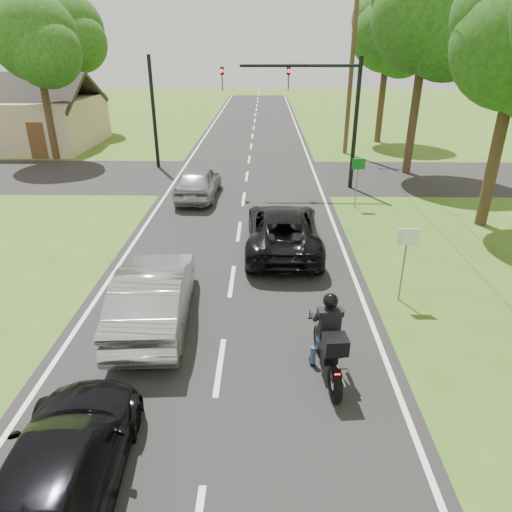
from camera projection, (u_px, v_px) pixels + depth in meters
The scene contains 18 objects.
ground at pixel (220, 367), 10.02m from camera, with size 140.00×140.00×0.00m, color #375B19.
road at pixel (241, 214), 19.09m from camera, with size 8.00×100.00×0.01m, color black.
cross_road at pixel (247, 176), 24.54m from camera, with size 60.00×7.00×0.01m, color black.
motorcycle_rider at pixel (329, 345), 9.43m from camera, with size 0.68×2.29×1.97m.
dark_suv at pixel (283, 229), 15.51m from camera, with size 2.42×5.26×1.46m, color black.
silver_sedan at pixel (154, 294), 11.34m from camera, with size 1.64×4.70×1.55m, color #A6A6AB.
silver_suv at pixel (198, 182), 20.86m from camera, with size 1.75×4.36×1.48m, color #94959B.
dark_car_behind at pixel (60, 470), 6.80m from camera, with size 1.80×4.44×1.29m, color black.
traffic_signal at pixel (317, 100), 20.93m from camera, with size 6.38×0.44×6.00m.
signal_pole_far at pixel (154, 113), 25.18m from camera, with size 0.20×0.20×6.00m, color black.
utility_pole_far at pixel (351, 70), 27.74m from camera, with size 1.60×0.28×10.00m.
sign_white at pixel (406, 247), 11.97m from camera, with size 0.55×0.07×2.12m.
sign_green at pixel (358, 171), 19.23m from camera, with size 0.55×0.07×2.12m.
tree_row_d at pixel (435, 22), 21.95m from camera, with size 5.76×5.58×10.45m.
tree_row_e at pixel (393, 39), 30.38m from camera, with size 5.28×5.12×9.61m.
tree_left_near at pixel (38, 43), 25.43m from camera, with size 5.12×4.96×9.22m.
tree_left_far at pixel (71, 35), 34.26m from camera, with size 5.76×5.58×10.14m.
house at pixel (19, 120), 31.33m from camera, with size 10.20×8.00×4.84m.
Camera 1 is at (0.95, -8.06, 6.42)m, focal length 32.00 mm.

